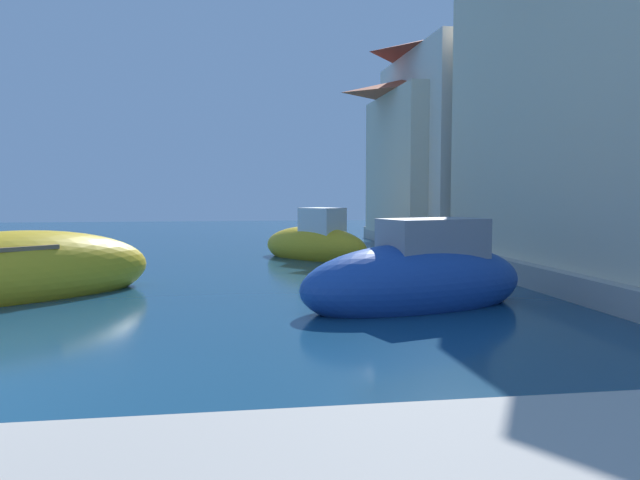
{
  "coord_description": "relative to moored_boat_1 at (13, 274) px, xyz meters",
  "views": [
    {
      "loc": [
        3.51,
        -6.52,
        2.06
      ],
      "look_at": [
        5.99,
        9.29,
        0.87
      ],
      "focal_mm": 36.06,
      "sensor_mm": 36.0,
      "label": 1
    }
  ],
  "objects": [
    {
      "name": "quay_promenade",
      "position": [
        4.77,
        -6.95,
        -0.22
      ],
      "size": [
        44.0,
        32.0,
        0.5
      ],
      "color": "#ADA89E",
      "rests_on": "ground"
    },
    {
      "name": "moored_boat_1",
      "position": [
        0.0,
        0.0,
        0.0
      ],
      "size": [
        5.71,
        5.13,
        1.7
      ],
      "rotation": [
        0.0,
        0.0,
        0.68
      ],
      "color": "gold",
      "rests_on": "ground"
    },
    {
      "name": "moored_boat_3",
      "position": [
        7.46,
        -2.1,
        0.03
      ],
      "size": [
        4.8,
        2.89,
        1.92
      ],
      "rotation": [
        0.0,
        0.0,
        3.43
      ],
      "color": "#1E479E",
      "rests_on": "ground"
    },
    {
      "name": "moored_boat_6",
      "position": [
        6.89,
        6.52,
        -0.03
      ],
      "size": [
        3.63,
        4.13,
        1.88
      ],
      "rotation": [
        0.0,
        0.0,
        2.22
      ],
      "color": "gold",
      "rests_on": "ground"
    },
    {
      "name": "waterfront_building_annex",
      "position": [
        13.45,
        10.18,
        3.25
      ],
      "size": [
        7.17,
        6.79,
        6.34
      ],
      "color": "beige",
      "rests_on": "quay_promenade"
    },
    {
      "name": "waterfront_building_far",
      "position": [
        13.45,
        9.64,
        3.86
      ],
      "size": [
        5.88,
        8.02,
        7.56
      ],
      "color": "silver",
      "rests_on": "quay_promenade"
    }
  ]
}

